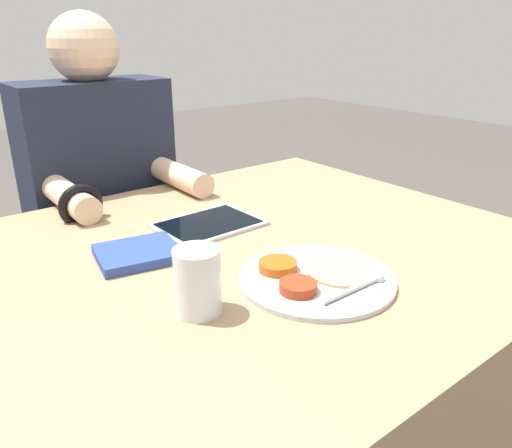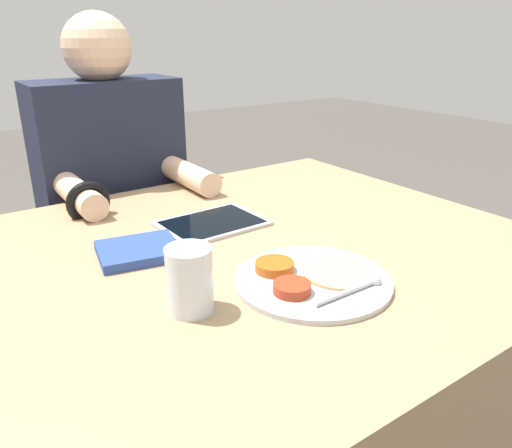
{
  "view_description": "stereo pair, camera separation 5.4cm",
  "coord_description": "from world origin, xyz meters",
  "px_view_note": "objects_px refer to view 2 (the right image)",
  "views": [
    {
      "loc": [
        -0.57,
        -0.78,
        1.18
      ],
      "look_at": [
        0.02,
        -0.03,
        0.8
      ],
      "focal_mm": 35.0,
      "sensor_mm": 36.0,
      "label": 1
    },
    {
      "loc": [
        -0.53,
        -0.81,
        1.18
      ],
      "look_at": [
        0.02,
        -0.03,
        0.8
      ],
      "focal_mm": 35.0,
      "sensor_mm": 36.0,
      "label": 2
    }
  ],
  "objects_px": {
    "tablet_device": "(212,223)",
    "person_diner": "(117,228)",
    "drinking_glass": "(190,280)",
    "red_notebook": "(139,251)",
    "thali_tray": "(311,279)"
  },
  "relations": [
    {
      "from": "thali_tray",
      "to": "person_diner",
      "type": "bearing_deg",
      "value": 94.0
    },
    {
      "from": "tablet_device",
      "to": "drinking_glass",
      "type": "relative_size",
      "value": 2.15
    },
    {
      "from": "tablet_device",
      "to": "person_diner",
      "type": "height_order",
      "value": "person_diner"
    },
    {
      "from": "red_notebook",
      "to": "drinking_glass",
      "type": "xyz_separation_m",
      "value": [
        -0.01,
        -0.25,
        0.05
      ]
    },
    {
      "from": "thali_tray",
      "to": "drinking_glass",
      "type": "relative_size",
      "value": 2.57
    },
    {
      "from": "tablet_device",
      "to": "drinking_glass",
      "type": "xyz_separation_m",
      "value": [
        -0.22,
        -0.31,
        0.05
      ]
    },
    {
      "from": "drinking_glass",
      "to": "tablet_device",
      "type": "bearing_deg",
      "value": 54.4
    },
    {
      "from": "red_notebook",
      "to": "person_diner",
      "type": "bearing_deg",
      "value": 75.23
    },
    {
      "from": "drinking_glass",
      "to": "red_notebook",
      "type": "bearing_deg",
      "value": 87.02
    },
    {
      "from": "red_notebook",
      "to": "tablet_device",
      "type": "xyz_separation_m",
      "value": [
        0.21,
        0.06,
        -0.0
      ]
    },
    {
      "from": "tablet_device",
      "to": "person_diner",
      "type": "xyz_separation_m",
      "value": [
        -0.06,
        0.52,
        -0.17
      ]
    },
    {
      "from": "thali_tray",
      "to": "red_notebook",
      "type": "bearing_deg",
      "value": 125.47
    },
    {
      "from": "thali_tray",
      "to": "person_diner",
      "type": "relative_size",
      "value": 0.24
    },
    {
      "from": "person_diner",
      "to": "drinking_glass",
      "type": "xyz_separation_m",
      "value": [
        -0.16,
        -0.83,
        0.22
      ]
    },
    {
      "from": "tablet_device",
      "to": "drinking_glass",
      "type": "bearing_deg",
      "value": -125.6
    }
  ]
}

